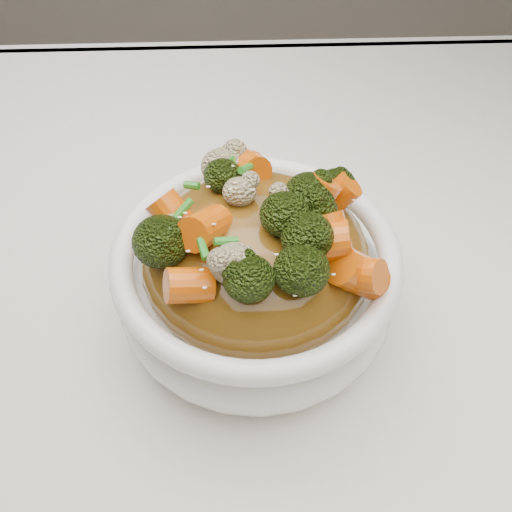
{
  "coord_description": "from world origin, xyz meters",
  "views": [
    {
      "loc": [
        -0.0,
        -0.35,
        1.17
      ],
      "look_at": [
        0.01,
        -0.05,
        0.83
      ],
      "focal_mm": 42.0,
      "sensor_mm": 36.0,
      "label": 1
    }
  ],
  "objects_px": {
    "bowl": "(256,283)",
    "carrots": "(256,198)",
    "dining_table": "(249,443)",
    "broccoli": "(256,199)"
  },
  "relations": [
    {
      "from": "dining_table",
      "to": "bowl",
      "type": "bearing_deg",
      "value": -81.12
    },
    {
      "from": "dining_table",
      "to": "carrots",
      "type": "height_order",
      "value": "carrots"
    },
    {
      "from": "bowl",
      "to": "carrots",
      "type": "xyz_separation_m",
      "value": [
        0.0,
        0.0,
        0.09
      ]
    },
    {
      "from": "broccoli",
      "to": "bowl",
      "type": "bearing_deg",
      "value": 0.0
    },
    {
      "from": "dining_table",
      "to": "broccoli",
      "type": "height_order",
      "value": "broccoli"
    },
    {
      "from": "dining_table",
      "to": "broccoli",
      "type": "relative_size",
      "value": 6.78
    },
    {
      "from": "broccoli",
      "to": "dining_table",
      "type": "bearing_deg",
      "value": 98.88
    },
    {
      "from": "bowl",
      "to": "broccoli",
      "type": "relative_size",
      "value": 1.26
    },
    {
      "from": "dining_table",
      "to": "carrots",
      "type": "xyz_separation_m",
      "value": [
        0.01,
        -0.05,
        0.51
      ]
    },
    {
      "from": "carrots",
      "to": "dining_table",
      "type": "bearing_deg",
      "value": 98.88
    }
  ]
}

